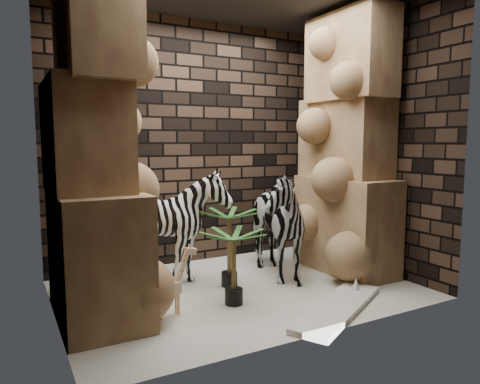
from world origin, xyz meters
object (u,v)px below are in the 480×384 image
zebra_right (268,214)px  palm_back (234,267)px  palm_front (229,248)px  zebra_left (172,231)px  surfboard (338,308)px  giraffe_toy (168,281)px

zebra_right → palm_back: zebra_right is taller
palm_back → palm_front: bearing=67.4°
zebra_left → palm_back: bearing=-72.0°
palm_back → surfboard: (0.75, -0.60, -0.33)m
palm_front → palm_back: (-0.20, -0.49, -0.06)m
zebra_left → palm_back: (0.27, -0.92, -0.20)m
palm_front → surfboard: (0.55, -1.08, -0.39)m
zebra_left → palm_front: size_ratio=1.48×
palm_front → surfboard: palm_front is taller
palm_back → surfboard: 1.02m
giraffe_toy → surfboard: (1.39, -0.62, -0.29)m
palm_front → zebra_left: bearing=137.0°
zebra_right → giraffe_toy: size_ratio=2.25×
zebra_right → palm_front: size_ratio=1.72×
zebra_right → zebra_left: zebra_right is taller
zebra_left → palm_front: 0.66m
zebra_left → giraffe_toy: size_ratio=1.94×
surfboard → palm_back: bearing=112.7°
zebra_left → surfboard: (1.02, -1.52, -0.53)m
zebra_left → giraffe_toy: (-0.37, -0.90, -0.24)m
zebra_right → surfboard: 1.37m
zebra_right → zebra_left: size_ratio=1.16×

